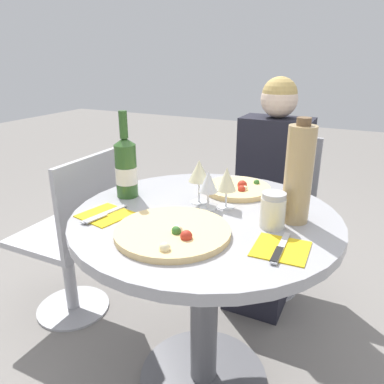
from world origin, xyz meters
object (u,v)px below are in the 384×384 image
object	(u,v)px
tall_carafe	(299,174)
dining_table	(205,260)
pizza_large	(173,232)
chair_empty_side	(74,241)
seated_diner	(267,207)
wine_bottle	(126,167)
chair_behind_diner	(273,216)

from	to	relation	value
tall_carafe	dining_table	bearing A→B (deg)	-164.35
pizza_large	chair_empty_side	bearing A→B (deg)	157.13
seated_diner	wine_bottle	bearing A→B (deg)	59.92
pizza_large	wine_bottle	world-z (taller)	wine_bottle
chair_behind_diner	pizza_large	bearing A→B (deg)	86.28
seated_diner	chair_empty_side	size ratio (longest dim) A/B	1.38
dining_table	chair_empty_side	bearing A→B (deg)	171.39
chair_empty_side	tall_carafe	size ratio (longest dim) A/B	2.49
wine_bottle	tall_carafe	world-z (taller)	tall_carafe
chair_behind_diner	pizza_large	xyz separation A→B (m)	(-0.07, -1.01, 0.34)
dining_table	tall_carafe	distance (m)	0.45
chair_behind_diner	dining_table	bearing A→B (deg)	87.00
dining_table	chair_empty_side	world-z (taller)	chair_empty_side
chair_behind_diner	tall_carafe	world-z (taller)	tall_carafe
pizza_large	tall_carafe	size ratio (longest dim) A/B	1.05
seated_diner	tall_carafe	distance (m)	0.76
dining_table	seated_diner	distance (m)	0.69
seated_diner	pizza_large	distance (m)	0.91
seated_diner	tall_carafe	bearing A→B (deg)	111.64
seated_diner	wine_bottle	xyz separation A→B (m)	(-0.38, -0.66, 0.34)
dining_table	pizza_large	distance (m)	0.27
pizza_large	wine_bottle	xyz separation A→B (m)	(-0.32, 0.21, 0.10)
dining_table	wine_bottle	size ratio (longest dim) A/B	2.82
dining_table	chair_behind_diner	distance (m)	0.84
pizza_large	wine_bottle	size ratio (longest dim) A/B	1.09
dining_table	chair_behind_diner	xyz separation A→B (m)	(0.04, 0.82, -0.15)
seated_diner	pizza_large	size ratio (longest dim) A/B	3.27
dining_table	tall_carafe	world-z (taller)	tall_carafe
chair_behind_diner	wine_bottle	distance (m)	0.99
chair_empty_side	pizza_large	size ratio (longest dim) A/B	2.37
chair_behind_diner	chair_empty_side	bearing A→B (deg)	42.41
tall_carafe	chair_empty_side	bearing A→B (deg)	178.21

